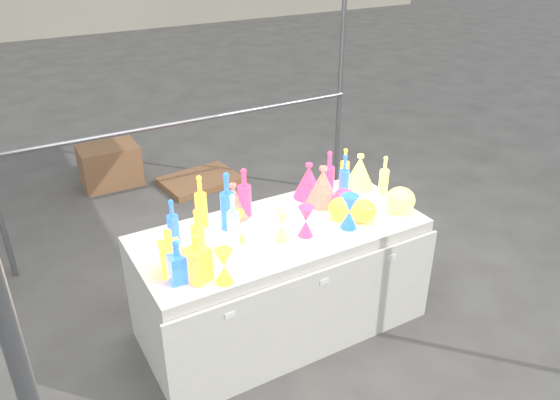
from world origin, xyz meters
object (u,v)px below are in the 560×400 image
decanter_0 (197,257)px  cardboard_box_closed (110,165)px  display_table (281,279)px  hourglass_0 (224,266)px  globe_0 (363,212)px  lampshade_0 (234,200)px

decanter_0 → cardboard_box_closed: bearing=63.4°
display_table → decanter_0: (-0.64, -0.24, 0.52)m
hourglass_0 → globe_0: (1.03, 0.16, -0.03)m
display_table → hourglass_0: 0.78m
cardboard_box_closed → lampshade_0: (0.24, -2.48, 0.66)m
display_table → lampshade_0: 0.60m
display_table → cardboard_box_closed: display_table is taller
cardboard_box_closed → display_table: bearing=-80.4°
globe_0 → lampshade_0: size_ratio=0.70×
display_table → lampshade_0: (-0.18, 0.29, 0.49)m
display_table → decanter_0: 0.86m
display_table → hourglass_0: size_ratio=9.31×
display_table → globe_0: 0.69m
display_table → hourglass_0: hourglass_0 is taller
decanter_0 → hourglass_0: (0.11, -0.09, -0.04)m
hourglass_0 → cardboard_box_closed: bearing=88.1°
globe_0 → lampshade_0: 0.82m
cardboard_box_closed → lampshade_0: lampshade_0 is taller
cardboard_box_closed → lampshade_0: 2.58m
cardboard_box_closed → globe_0: globe_0 is taller
hourglass_0 → display_table: bearing=31.7°
globe_0 → lampshade_0: (-0.68, 0.46, 0.05)m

